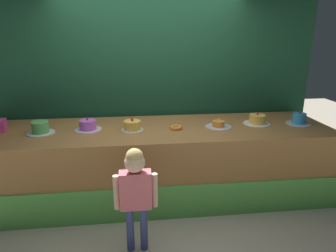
# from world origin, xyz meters

# --- Properties ---
(ground_plane) EXTENTS (12.00, 12.00, 0.00)m
(ground_plane) POSITION_xyz_m (0.00, 0.00, 0.00)
(ground_plane) COLOR #ADA38E
(stage_platform) EXTENTS (4.36, 1.17, 0.91)m
(stage_platform) POSITION_xyz_m (0.00, 0.57, 0.45)
(stage_platform) COLOR #9E6B38
(stage_platform) RESTS_ON ground_plane
(curtain_backdrop) EXTENTS (4.64, 0.08, 3.17)m
(curtain_backdrop) POSITION_xyz_m (0.00, 1.25, 1.58)
(curtain_backdrop) COLOR #19472D
(curtain_backdrop) RESTS_ON ground_plane
(child_figure) EXTENTS (0.41, 0.19, 1.05)m
(child_figure) POSITION_xyz_m (-0.25, -0.46, 0.68)
(child_figure) COLOR #3F4C8C
(child_figure) RESTS_ON ground_plane
(donut) EXTENTS (0.14, 0.14, 0.04)m
(donut) POSITION_xyz_m (0.26, 0.49, 0.93)
(donut) COLOR orange
(donut) RESTS_ON stage_platform
(cake_far_left) EXTENTS (0.31, 0.31, 0.14)m
(cake_far_left) POSITION_xyz_m (-1.32, 0.52, 0.97)
(cake_far_left) COLOR silver
(cake_far_left) RESTS_ON stage_platform
(cake_left) EXTENTS (0.32, 0.32, 0.15)m
(cake_left) POSITION_xyz_m (-0.79, 0.58, 0.96)
(cake_left) COLOR silver
(cake_left) RESTS_ON stage_platform
(cake_center_left) EXTENTS (0.27, 0.27, 0.16)m
(cake_center_left) POSITION_xyz_m (-0.26, 0.51, 0.96)
(cake_center_left) COLOR silver
(cake_center_left) RESTS_ON stage_platform
(cake_center_right) EXTENTS (0.32, 0.32, 0.13)m
(cake_center_right) POSITION_xyz_m (0.79, 0.51, 0.94)
(cake_center_right) COLOR silver
(cake_center_right) RESTS_ON stage_platform
(cake_right) EXTENTS (0.34, 0.34, 0.15)m
(cake_right) POSITION_xyz_m (1.32, 0.59, 0.96)
(cake_right) COLOR white
(cake_right) RESTS_ON stage_platform
(cake_far_right) EXTENTS (0.31, 0.31, 0.17)m
(cake_far_right) POSITION_xyz_m (1.85, 0.52, 0.97)
(cake_far_right) COLOR silver
(cake_far_right) RESTS_ON stage_platform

